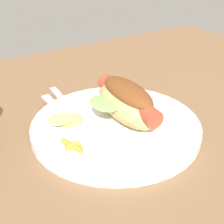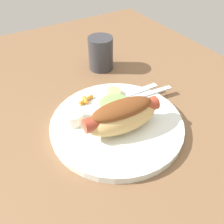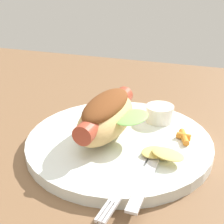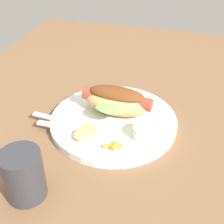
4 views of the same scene
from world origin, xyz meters
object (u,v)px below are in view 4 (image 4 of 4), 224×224
Objects in this scene: hot_dog at (117,100)px; chips_pile at (87,132)px; knife at (67,128)px; carrot_garnish at (114,146)px; sauce_ramekin at (144,132)px; fork at (66,122)px; drinking_cup at (24,175)px; plate at (114,121)px.

hot_dog is 9.97cm from chips_pile.
carrot_garnish reaches higher than knife.
sauce_ramekin reaches higher than carrot_garnish.
drinking_cup is at bearing 97.80° from fork.
hot_dog reaches higher than chips_pile.
hot_dog is at bearing -140.85° from fork.
hot_dog is 3.46× the size of sauce_ramekin.
chips_pile is (0.76, 4.73, 0.60)cm from knife.
carrot_garnish reaches higher than fork.
chips_pile is 6.58cm from carrot_garnish.
sauce_ramekin is at bearing 142.93° from hot_dog.
sauce_ramekin is at bearing -172.84° from knife.
carrot_garnish is (9.18, 2.54, 1.26)cm from plate.
hot_dog is 1.17× the size of knife.
plate is 1.78× the size of fork.
knife is at bearing 48.19° from hot_dog.
knife is (6.10, -8.34, 0.98)cm from plate.
plate is 1.75× the size of hot_dog.
sauce_ramekin is at bearing 101.65° from chips_pile.
drinking_cup is (15.60, -5.31, 2.09)cm from chips_pile.
drinking_cup is at bearing -40.77° from carrot_garnish.
drinking_cup is (13.29, -11.46, 2.41)cm from carrot_garnish.
carrot_garnish is at bearing 139.23° from drinking_cup.
knife is at bearing -53.80° from plate.
carrot_garnish is at bearing -47.30° from sauce_ramekin.
fork is at bearing -59.55° from knife.
chips_pile reaches higher than carrot_garnish.
sauce_ramekin reaches higher than chips_pile.
chips_pile reaches higher than knife.
drinking_cup reaches higher than plate.
plate is 3.07× the size of drinking_cup.
fork is at bearing -114.91° from chips_pile.
sauce_ramekin is (4.57, 7.54, 2.12)cm from plate.
sauce_ramekin is 11.39cm from chips_pile.
carrot_garnish is (4.61, -5.00, -0.86)cm from sauce_ramekin.
carrot_garnish is at bearing 69.37° from chips_pile.
plate is 2.04× the size of knife.
carrot_garnish is 0.43× the size of drinking_cup.
drinking_cup is at bearing -21.65° from plate.
hot_dog reaches higher than knife.
knife is (1.54, -15.88, -1.14)cm from sauce_ramekin.
drinking_cup reaches higher than chips_pile.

